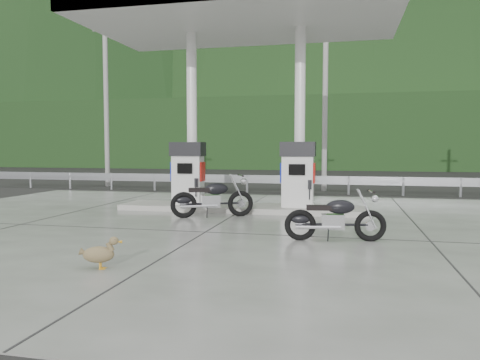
% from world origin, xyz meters
% --- Properties ---
extents(ground, '(160.00, 160.00, 0.00)m').
position_xyz_m(ground, '(0.00, 0.00, 0.00)').
color(ground, black).
rests_on(ground, ground).
extents(forecourt_apron, '(18.00, 14.00, 0.02)m').
position_xyz_m(forecourt_apron, '(0.00, 0.00, 0.01)').
color(forecourt_apron, slate).
rests_on(forecourt_apron, ground).
extents(pump_island, '(7.00, 1.40, 0.15)m').
position_xyz_m(pump_island, '(0.00, 2.50, 0.10)').
color(pump_island, '#98978D').
rests_on(pump_island, forecourt_apron).
extents(gas_pump_left, '(0.95, 0.55, 1.80)m').
position_xyz_m(gas_pump_left, '(-1.60, 2.50, 1.07)').
color(gas_pump_left, silver).
rests_on(gas_pump_left, pump_island).
extents(gas_pump_right, '(0.95, 0.55, 1.80)m').
position_xyz_m(gas_pump_right, '(1.60, 2.50, 1.07)').
color(gas_pump_right, silver).
rests_on(gas_pump_right, pump_island).
extents(canopy_column_left, '(0.30, 0.30, 5.00)m').
position_xyz_m(canopy_column_left, '(-1.60, 2.90, 2.67)').
color(canopy_column_left, white).
rests_on(canopy_column_left, pump_island).
extents(canopy_column_right, '(0.30, 0.30, 5.00)m').
position_xyz_m(canopy_column_right, '(1.60, 2.90, 2.67)').
color(canopy_column_right, white).
rests_on(canopy_column_right, pump_island).
extents(canopy_roof, '(8.50, 5.00, 0.40)m').
position_xyz_m(canopy_roof, '(0.00, 2.50, 5.37)').
color(canopy_roof, silver).
rests_on(canopy_roof, canopy_column_left).
extents(guardrail, '(26.00, 0.16, 1.42)m').
position_xyz_m(guardrail, '(0.00, 8.00, 0.71)').
color(guardrail, gray).
rests_on(guardrail, ground).
extents(road, '(60.00, 7.00, 0.01)m').
position_xyz_m(road, '(0.00, 11.50, 0.00)').
color(road, black).
rests_on(road, ground).
extents(utility_pole_a, '(0.22, 0.22, 8.00)m').
position_xyz_m(utility_pole_a, '(-8.00, 9.50, 4.00)').
color(utility_pole_a, gray).
rests_on(utility_pole_a, ground).
extents(utility_pole_b, '(0.22, 0.22, 8.00)m').
position_xyz_m(utility_pole_b, '(2.00, 9.50, 4.00)').
color(utility_pole_b, gray).
rests_on(utility_pole_b, ground).
extents(tree_band, '(80.00, 6.00, 6.00)m').
position_xyz_m(tree_band, '(0.00, 30.00, 3.00)').
color(tree_band, black).
rests_on(tree_band, ground).
extents(forested_hills, '(100.00, 40.00, 140.00)m').
position_xyz_m(forested_hills, '(0.00, 60.00, 0.00)').
color(forested_hills, black).
rests_on(forested_hills, ground).
extents(motorcycle_left, '(2.09, 1.41, 0.95)m').
position_xyz_m(motorcycle_left, '(-0.46, 1.13, 0.50)').
color(motorcycle_left, black).
rests_on(motorcycle_left, forecourt_apron).
extents(motorcycle_right, '(1.88, 0.83, 0.86)m').
position_xyz_m(motorcycle_right, '(2.71, -1.32, 0.45)').
color(motorcycle_right, black).
rests_on(motorcycle_right, forecourt_apron).
extents(duck, '(0.59, 0.32, 0.41)m').
position_xyz_m(duck, '(-0.66, -4.22, 0.22)').
color(duck, brown).
rests_on(duck, forecourt_apron).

